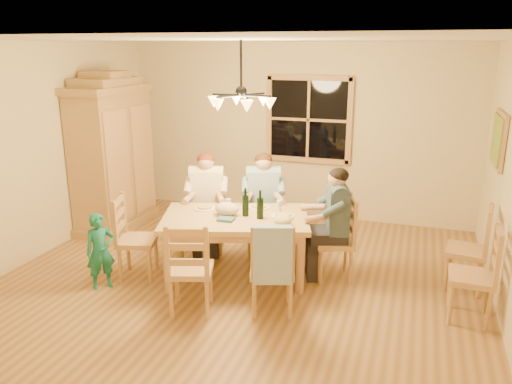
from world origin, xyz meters
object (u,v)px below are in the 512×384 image
(chair_far_right, at_px, (263,230))
(adult_plaid_man, at_px, (263,191))
(dining_table, at_px, (235,225))
(chair_end_left, at_px, (138,252))
(chair_end_right, at_px, (334,254))
(chair_near_right, at_px, (272,284))
(armoire, at_px, (113,158))
(child, at_px, (100,251))
(chair_spare_back, at_px, (465,263))
(chair_far_left, at_px, (208,229))
(adult_slate_man, at_px, (336,210))
(chair_near_left, at_px, (191,283))
(chandelier, at_px, (241,100))
(wine_bottle_b, at_px, (260,205))
(wine_bottle_a, at_px, (245,202))
(chair_spare_front, at_px, (470,291))
(adult_woman, at_px, (207,190))

(chair_far_right, distance_m, adult_plaid_man, 0.54)
(dining_table, xyz_separation_m, chair_end_left, (-1.10, -0.34, -0.35))
(chair_end_right, distance_m, adult_plaid_man, 1.26)
(chair_end_right, height_order, adult_plaid_man, adult_plaid_man)
(chair_near_right, relative_size, chair_end_left, 1.00)
(dining_table, relative_size, chair_near_right, 1.90)
(armoire, relative_size, child, 2.63)
(chair_far_right, xyz_separation_m, child, (-1.41, -1.57, 0.14))
(chair_spare_back, bearing_deg, chair_far_right, 90.81)
(chair_far_left, distance_m, adult_slate_man, 1.83)
(chair_near_left, xyz_separation_m, chair_end_left, (-0.94, 0.53, 0.00))
(chair_far_right, relative_size, chair_end_left, 1.00)
(dining_table, relative_size, adult_slate_man, 2.15)
(adult_slate_man, distance_m, child, 2.69)
(chandelier, xyz_separation_m, chair_near_right, (0.55, -0.63, -1.77))
(adult_slate_man, bearing_deg, wine_bottle_b, 94.85)
(dining_table, distance_m, wine_bottle_a, 0.30)
(child, distance_m, chair_spare_back, 4.07)
(adult_slate_man, bearing_deg, dining_table, 90.00)
(adult_slate_man, bearing_deg, chair_far_left, 63.43)
(dining_table, distance_m, chair_spare_front, 2.56)
(adult_slate_man, relative_size, wine_bottle_b, 2.65)
(chandelier, distance_m, adult_slate_man, 1.63)
(chandelier, relative_size, chair_near_left, 0.78)
(chair_near_left, relative_size, adult_slate_man, 1.13)
(dining_table, height_order, adult_woman, adult_woman)
(chair_end_left, distance_m, wine_bottle_a, 1.41)
(armoire, relative_size, chair_near_right, 2.32)
(chair_near_left, height_order, child, chair_near_left)
(dining_table, relative_size, chair_near_left, 1.90)
(chair_far_right, relative_size, child, 1.13)
(chair_near_right, xyz_separation_m, child, (-1.97, -0.10, 0.14))
(chair_far_left, height_order, chair_near_right, same)
(chair_near_left, distance_m, child, 1.19)
(chandelier, bearing_deg, dining_table, -176.67)
(armoire, relative_size, chair_far_left, 2.32)
(dining_table, bearing_deg, chair_spare_front, -3.55)
(chandelier, distance_m, chair_near_left, 1.99)
(chair_far_right, relative_size, wine_bottle_b, 3.00)
(wine_bottle_a, xyz_separation_m, wine_bottle_b, (0.19, -0.04, 0.00))
(chair_far_left, xyz_separation_m, chair_spare_back, (3.16, -0.09, 0.00))
(chair_far_right, xyz_separation_m, adult_plaid_man, (-0.00, 0.00, 0.54))
(chair_near_left, height_order, adult_slate_man, adult_slate_man)
(child, bearing_deg, chair_spare_back, -30.38)
(adult_slate_man, distance_m, wine_bottle_a, 1.04)
(chair_end_left, relative_size, wine_bottle_b, 3.00)
(chair_near_left, bearing_deg, adult_plaid_man, 64.80)
(chair_far_right, distance_m, chair_spare_back, 2.48)
(chair_near_right, height_order, chair_spare_back, same)
(chair_end_left, distance_m, adult_plaid_man, 1.75)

